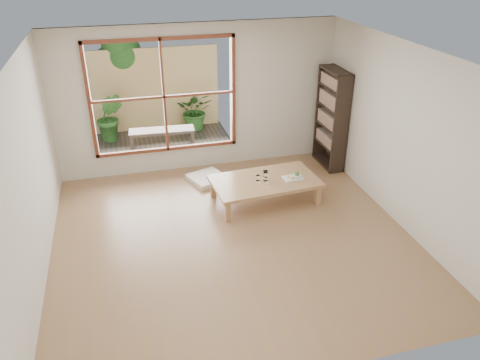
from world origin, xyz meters
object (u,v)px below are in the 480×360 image
object	(u,v)px
bookshelf	(332,119)
garden_bench	(162,132)
low_table	(265,182)
food_tray	(294,177)

from	to	relation	value
bookshelf	garden_bench	size ratio (longest dim) A/B	1.39
low_table	bookshelf	distance (m)	1.95
bookshelf	garden_bench	xyz separation A→B (m)	(-2.94, 1.49, -0.53)
bookshelf	garden_bench	bearing A→B (deg)	153.15
bookshelf	food_tray	distance (m)	1.61
bookshelf	food_tray	xyz separation A→B (m)	(-1.10, -1.06, -0.51)
low_table	garden_bench	xyz separation A→B (m)	(-1.37, 2.49, 0.05)
food_tray	bookshelf	bearing A→B (deg)	40.11
garden_bench	food_tray	bearing A→B (deg)	-50.56
bookshelf	low_table	bearing A→B (deg)	-147.58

